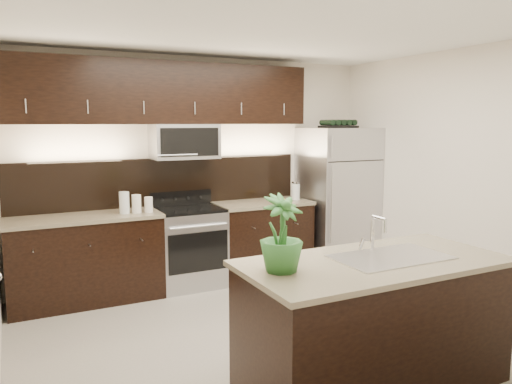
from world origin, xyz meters
TOP-DOWN VIEW (x-y plane):
  - ground at (0.00, 0.00)m, footprint 4.50×4.50m
  - room_walls at (-0.11, -0.04)m, footprint 4.52×4.02m
  - counter_run at (-0.46, 1.69)m, footprint 3.51×0.65m
  - upper_fixtures at (-0.43, 1.84)m, footprint 3.49×0.40m
  - island at (0.22, -1.03)m, footprint 1.96×0.96m
  - sink_faucet at (0.37, -1.02)m, footprint 0.84×0.50m
  - refrigerator at (1.80, 1.63)m, footprint 0.89×0.80m
  - wine_rack at (1.80, 1.63)m, footprint 0.46×0.28m
  - plant at (-0.52, -0.98)m, footprint 0.35×0.35m
  - canisters at (-0.90, 1.62)m, footprint 0.35×0.15m
  - french_press at (1.17, 1.64)m, footprint 0.11×0.11m
  - bananas at (0.85, 1.61)m, footprint 0.21×0.19m

SIDE VIEW (x-z plane):
  - ground at x=0.00m, z-range 0.00..0.00m
  - counter_run at x=-0.46m, z-range 0.00..0.94m
  - island at x=0.22m, z-range 0.00..0.94m
  - refrigerator at x=1.80m, z-range 0.00..1.85m
  - sink_faucet at x=0.37m, z-range 0.81..1.10m
  - bananas at x=0.85m, z-range 0.94..0.99m
  - canisters at x=-0.90m, z-range 0.93..1.16m
  - french_press at x=1.17m, z-range 0.90..1.21m
  - plant at x=-0.52m, z-range 0.94..1.45m
  - room_walls at x=-0.11m, z-range 0.34..3.05m
  - wine_rack at x=1.80m, z-range 1.84..1.95m
  - upper_fixtures at x=-0.43m, z-range 1.31..2.97m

